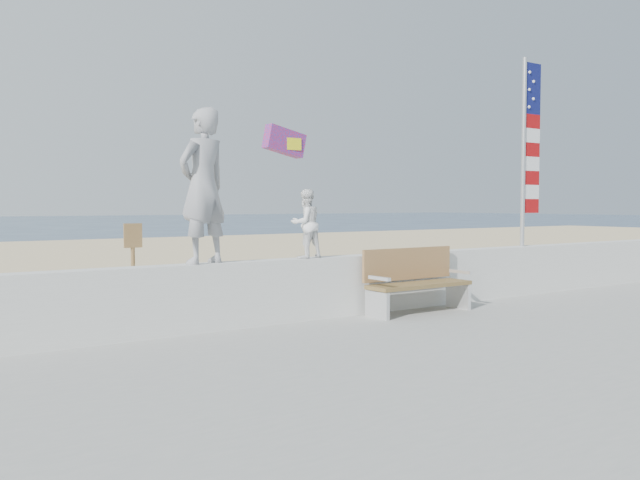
% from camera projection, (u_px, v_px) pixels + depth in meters
% --- Properties ---
extents(ground, '(220.00, 220.00, 0.00)m').
position_uv_depth(ground, '(390.00, 357.00, 8.27)').
color(ground, '#2E435D').
rests_on(ground, ground).
extents(sand, '(90.00, 40.00, 0.08)m').
position_uv_depth(sand, '(136.00, 283.00, 15.65)').
color(sand, beige).
rests_on(sand, ground).
extents(seawall, '(30.00, 0.35, 0.90)m').
position_uv_depth(seawall, '(301.00, 289.00, 9.88)').
color(seawall, silver).
rests_on(seawall, boardwalk).
extents(adult, '(0.86, 0.69, 2.06)m').
position_uv_depth(adult, '(203.00, 186.00, 8.92)').
color(adult, '#929397').
rests_on(adult, seawall).
extents(child, '(0.51, 0.41, 1.01)m').
position_uv_depth(child, '(306.00, 224.00, 9.88)').
color(child, white).
rests_on(child, seawall).
extents(bench, '(1.80, 0.57, 1.00)m').
position_uv_depth(bench, '(415.00, 280.00, 10.55)').
color(bench, brown).
rests_on(bench, boardwalk).
extents(flag, '(0.50, 0.08, 3.50)m').
position_uv_depth(flag, '(528.00, 144.00, 12.65)').
color(flag, silver).
rests_on(flag, seawall).
extents(parafoil_kite, '(0.92, 0.28, 0.62)m').
position_uv_depth(parafoil_kite, '(285.00, 142.00, 13.02)').
color(parafoil_kite, red).
rests_on(parafoil_kite, ground).
extents(sign, '(0.32, 0.07, 1.46)m').
position_uv_depth(sign, '(133.00, 258.00, 11.67)').
color(sign, brown).
rests_on(sign, sand).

